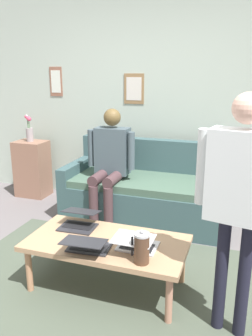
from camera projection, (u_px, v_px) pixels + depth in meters
ground_plane at (82, 297)px, 2.66m from camera, size 7.68×7.68×0.00m
area_rug at (103, 293)px, 2.71m from camera, size 2.66×2.06×0.01m
back_wall at (156, 98)px, 4.30m from camera, size 7.04×0.11×2.70m
couch at (148, 193)px, 4.03m from camera, size 1.86×0.86×0.88m
coffee_table at (107, 245)px, 2.70m from camera, size 1.24×0.64×0.41m
laptop_left at (88, 245)px, 2.53m from camera, size 0.34×0.34×0.12m
laptop_center at (79, 221)px, 2.92m from camera, size 0.31×0.31×0.14m
laptop_right at (136, 244)px, 2.54m from camera, size 0.29×0.34×0.13m
french_press at (142, 248)px, 2.35m from camera, size 0.13×0.11×0.25m
side_shelf at (32, 169)px, 4.75m from camera, size 0.42×0.32×0.76m
flower_vase at (29, 131)px, 4.60m from camera, size 0.09×0.10×0.36m
person_standing at (241, 188)px, 2.06m from camera, size 0.56×0.25×1.57m
person_seated at (110, 160)px, 3.83m from camera, size 0.55×0.51×1.28m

